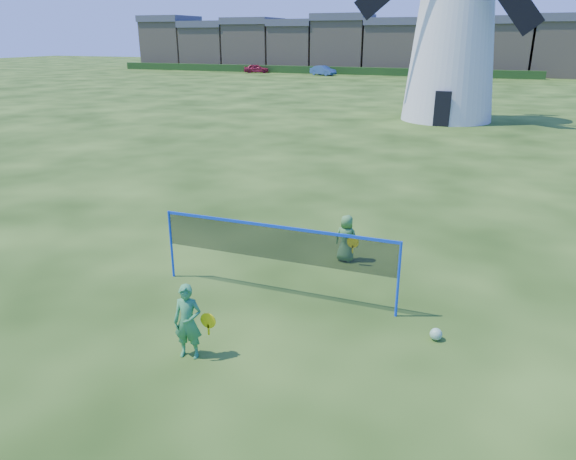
# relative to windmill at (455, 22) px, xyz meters

# --- Properties ---
(ground) EXTENTS (220.00, 220.00, 0.00)m
(ground) POSITION_rel_windmill_xyz_m (-0.77, -27.08, -5.89)
(ground) COLOR black
(ground) RESTS_ON ground
(windmill) EXTENTS (11.52, 5.60, 16.57)m
(windmill) POSITION_rel_windmill_xyz_m (0.00, 0.00, 0.00)
(windmill) COLOR white
(windmill) RESTS_ON ground
(badminton_net) EXTENTS (5.05, 0.05, 1.55)m
(badminton_net) POSITION_rel_windmill_xyz_m (-0.86, -26.53, -4.75)
(badminton_net) COLOR blue
(badminton_net) RESTS_ON ground
(player_girl) EXTENTS (0.69, 0.40, 1.32)m
(player_girl) POSITION_rel_windmill_xyz_m (-1.36, -29.14, -5.23)
(player_girl) COLOR #388C4C
(player_girl) RESTS_ON ground
(player_boy) EXTENTS (0.66, 0.44, 1.15)m
(player_boy) POSITION_rel_windmill_xyz_m (0.02, -24.27, -5.32)
(player_boy) COLOR #498741
(player_boy) RESTS_ON ground
(play_ball) EXTENTS (0.22, 0.22, 0.22)m
(play_ball) POSITION_rel_windmill_xyz_m (2.46, -27.12, -5.78)
(play_ball) COLOR green
(play_ball) RESTS_ON ground
(terraced_houses) EXTENTS (67.17, 8.40, 8.16)m
(terraced_houses) POSITION_rel_windmill_xyz_m (-19.43, 44.92, -2.01)
(terraced_houses) COLOR gray
(terraced_houses) RESTS_ON ground
(hedge) EXTENTS (62.00, 0.80, 1.00)m
(hedge) POSITION_rel_windmill_xyz_m (-22.77, 38.92, -5.39)
(hedge) COLOR #193814
(hedge) RESTS_ON ground
(car_left) EXTENTS (3.88, 2.56, 1.23)m
(car_left) POSITION_rel_windmill_xyz_m (-30.14, 37.19, -5.28)
(car_left) COLOR maroon
(car_left) RESTS_ON ground
(car_right) EXTENTS (4.03, 2.79, 1.26)m
(car_right) POSITION_rel_windmill_xyz_m (-19.68, 36.12, -5.26)
(car_right) COLOR navy
(car_right) RESTS_ON ground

